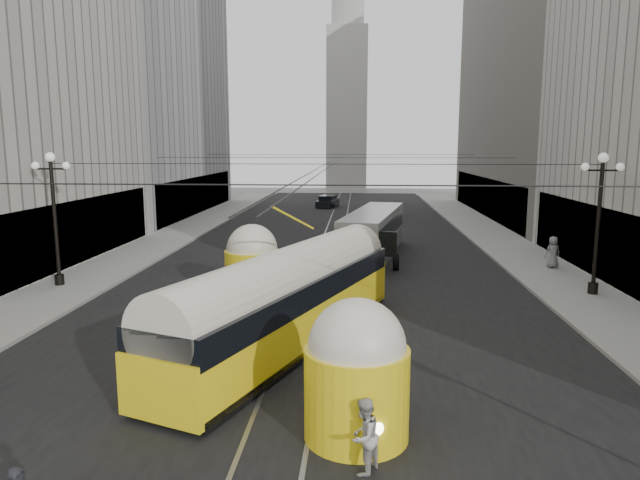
# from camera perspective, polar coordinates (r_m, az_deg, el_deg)

# --- Properties ---
(road) EXTENTS (20.00, 85.00, 0.02)m
(road) POSITION_cam_1_polar(r_m,az_deg,el_deg) (41.19, 1.22, -0.13)
(road) COLOR black
(road) RESTS_ON ground
(sidewalk_left) EXTENTS (4.00, 72.00, 0.15)m
(sidewalk_left) POSITION_cam_1_polar(r_m,az_deg,el_deg) (46.69, -13.45, 0.84)
(sidewalk_left) COLOR gray
(sidewalk_left) RESTS_ON ground
(sidewalk_right) EXTENTS (4.00, 72.00, 0.15)m
(sidewalk_right) POSITION_cam_1_polar(r_m,az_deg,el_deg) (45.72, 16.63, 0.53)
(sidewalk_right) COLOR gray
(sidewalk_right) RESTS_ON ground
(rail_left) EXTENTS (0.12, 85.00, 0.04)m
(rail_left) POSITION_cam_1_polar(r_m,az_deg,el_deg) (41.23, 0.18, -0.11)
(rail_left) COLOR gray
(rail_left) RESTS_ON ground
(rail_right) EXTENTS (0.12, 85.00, 0.04)m
(rail_right) POSITION_cam_1_polar(r_m,az_deg,el_deg) (41.16, 2.26, -0.14)
(rail_right) COLOR gray
(rail_right) RESTS_ON ground
(building_left_far) EXTENTS (12.60, 28.60, 28.60)m
(building_left_far) POSITION_cam_1_polar(r_m,az_deg,el_deg) (60.65, -18.02, 16.06)
(building_left_far) COLOR #999999
(building_left_far) RESTS_ON ground
(building_right_far) EXTENTS (12.60, 32.60, 32.60)m
(building_right_far) POSITION_cam_1_polar(r_m,az_deg,el_deg) (59.69, 22.64, 17.86)
(building_right_far) COLOR #514C47
(building_right_far) RESTS_ON ground
(distant_tower) EXTENTS (6.00, 6.00, 31.36)m
(distant_tower) POSITION_cam_1_polar(r_m,az_deg,el_deg) (88.47, 2.73, 14.69)
(distant_tower) COLOR #B2AFA8
(distant_tower) RESTS_ON ground
(lamppost_left_mid) EXTENTS (1.86, 0.44, 6.37)m
(lamppost_left_mid) POSITION_cam_1_polar(r_m,az_deg,el_deg) (29.97, -25.04, 2.63)
(lamppost_left_mid) COLOR black
(lamppost_left_mid) RESTS_ON sidewalk_left
(lamppost_right_mid) EXTENTS (1.86, 0.44, 6.37)m
(lamppost_right_mid) POSITION_cam_1_polar(r_m,az_deg,el_deg) (28.37, 26.10, 2.22)
(lamppost_right_mid) COLOR black
(lamppost_right_mid) RESTS_ON sidewalk_right
(catenary) EXTENTS (25.00, 72.00, 0.23)m
(catenary) POSITION_cam_1_polar(r_m,az_deg,el_deg) (39.61, 1.35, 8.05)
(catenary) COLOR black
(catenary) RESTS_ON ground
(streetcar) EXTENTS (7.21, 14.71, 3.42)m
(streetcar) POSITION_cam_1_polar(r_m,az_deg,el_deg) (19.56, -3.23, -5.88)
(streetcar) COLOR yellow
(streetcar) RESTS_ON ground
(city_bus) EXTENTS (4.39, 11.58, 2.86)m
(city_bus) POSITION_cam_1_polar(r_m,az_deg,el_deg) (35.33, 5.35, 0.82)
(city_bus) COLOR #ADAEB2
(city_bus) RESTS_ON ground
(sedan_white_far) EXTENTS (2.81, 4.39, 1.29)m
(sedan_white_far) POSITION_cam_1_polar(r_m,az_deg,el_deg) (55.64, 6.74, 2.91)
(sedan_white_far) COLOR white
(sedan_white_far) RESTS_ON ground
(sedan_dark_far) EXTENTS (2.55, 4.44, 1.32)m
(sedan_dark_far) POSITION_cam_1_polar(r_m,az_deg,el_deg) (64.13, 0.77, 3.84)
(sedan_dark_far) COLOR black
(sedan_dark_far) RESTS_ON ground
(pedestrian_crossing_b) EXTENTS (0.93, 1.00, 1.64)m
(pedestrian_crossing_b) POSITION_cam_1_polar(r_m,az_deg,el_deg) (12.65, 4.41, -18.96)
(pedestrian_crossing_b) COLOR #B7B5AB
(pedestrian_crossing_b) RESTS_ON ground
(pedestrian_sidewalk_right) EXTENTS (0.95, 0.70, 1.75)m
(pedestrian_sidewalk_right) POSITION_cam_1_polar(r_m,az_deg,el_deg) (33.95, 22.26, -1.13)
(pedestrian_sidewalk_right) COLOR slate
(pedestrian_sidewalk_right) RESTS_ON sidewalk_right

